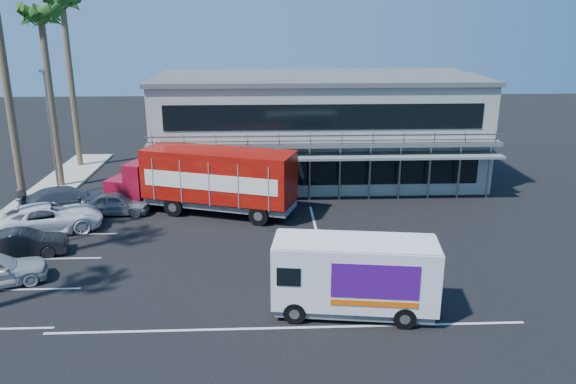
{
  "coord_description": "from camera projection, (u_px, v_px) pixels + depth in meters",
  "views": [
    {
      "loc": [
        -0.81,
        -24.51,
        11.09
      ],
      "look_at": [
        0.44,
        3.74,
        2.3
      ],
      "focal_mm": 35.0,
      "sensor_mm": 36.0,
      "label": 1
    }
  ],
  "objects": [
    {
      "name": "ground",
      "position": [
        282.0,
        261.0,
        26.71
      ],
      "size": [
        120.0,
        120.0,
        0.0
      ],
      "primitive_type": "plane",
      "color": "black",
      "rests_on": "ground"
    },
    {
      "name": "white_van",
      "position": [
        354.0,
        276.0,
        21.57
      ],
      "size": [
        6.49,
        2.98,
        3.05
      ],
      "rotation": [
        0.0,
        0.0,
        -0.14
      ],
      "color": "silver",
      "rests_on": "ground"
    },
    {
      "name": "red_truck",
      "position": [
        207.0,
        178.0,
        32.84
      ],
      "size": [
        11.63,
        6.21,
        3.84
      ],
      "rotation": [
        0.0,
        0.0,
        -0.33
      ],
      "color": "maroon",
      "rests_on": "ground"
    },
    {
      "name": "parked_car_e",
      "position": [
        117.0,
        203.0,
        32.98
      ],
      "size": [
        3.91,
        1.67,
        1.32
      ],
      "primitive_type": "imported",
      "rotation": [
        0.0,
        0.0,
        1.54
      ],
      "color": "gray",
      "rests_on": "ground"
    },
    {
      "name": "building",
      "position": [
        317.0,
        127.0,
        40.0
      ],
      "size": [
        22.4,
        12.0,
        7.3
      ],
      "color": "#A2A799",
      "rests_on": "ground"
    },
    {
      "name": "parked_car_b",
      "position": [
        23.0,
        243.0,
        27.13
      ],
      "size": [
        4.21,
        2.33,
        1.31
      ],
      "primitive_type": "imported",
      "rotation": [
        0.0,
        0.0,
        1.82
      ],
      "color": "black",
      "rests_on": "ground"
    },
    {
      "name": "light_pole_far",
      "position": [
        51.0,
        127.0,
        35.26
      ],
      "size": [
        0.5,
        0.25,
        8.09
      ],
      "color": "gray",
      "rests_on": "ground"
    },
    {
      "name": "palm_f",
      "position": [
        63.0,
        12.0,
        40.31
      ],
      "size": [
        2.8,
        2.8,
        13.25
      ],
      "color": "brown",
      "rests_on": "ground"
    },
    {
      "name": "parked_car_d",
      "position": [
        67.0,
        200.0,
        33.2
      ],
      "size": [
        5.8,
        4.01,
        1.56
      ],
      "primitive_type": "imported",
      "rotation": [
        0.0,
        0.0,
        1.95
      ],
      "color": "#313841",
      "rests_on": "ground"
    },
    {
      "name": "parked_car_c",
      "position": [
        47.0,
        218.0,
        30.14
      ],
      "size": [
        6.27,
        4.59,
        1.58
      ],
      "primitive_type": "imported",
      "rotation": [
        0.0,
        0.0,
        1.96
      ],
      "color": "white",
      "rests_on": "ground"
    },
    {
      "name": "curb_strip",
      "position": [
        14.0,
        221.0,
        31.77
      ],
      "size": [
        3.0,
        32.0,
        0.16
      ],
      "primitive_type": "cube",
      "color": "#A5A399",
      "rests_on": "ground"
    },
    {
      "name": "palm_e",
      "position": [
        42.0,
        27.0,
        35.35
      ],
      "size": [
        2.8,
        2.8,
        12.25
      ],
      "color": "brown",
      "rests_on": "ground"
    }
  ]
}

